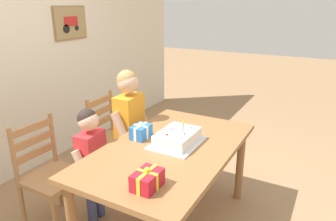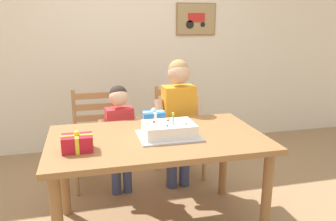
% 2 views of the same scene
% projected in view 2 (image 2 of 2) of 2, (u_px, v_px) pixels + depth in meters
% --- Properties ---
extents(back_wall, '(6.40, 0.11, 2.60)m').
position_uv_depth(back_wall, '(124.00, 43.00, 4.08)').
color(back_wall, silver).
rests_on(back_wall, ground).
extents(dining_table, '(1.55, 0.91, 0.75)m').
position_uv_depth(dining_table, '(157.00, 149.00, 2.46)').
color(dining_table, olive).
rests_on(dining_table, ground).
extents(birthday_cake, '(0.44, 0.34, 0.19)m').
position_uv_depth(birthday_cake, '(169.00, 130.00, 2.42)').
color(birthday_cake, silver).
rests_on(birthday_cake, dining_table).
extents(gift_box_red_large, '(0.20, 0.14, 0.14)m').
position_uv_depth(gift_box_red_large, '(77.00, 143.00, 2.15)').
color(gift_box_red_large, red).
rests_on(gift_box_red_large, dining_table).
extents(gift_box_beside_cake, '(0.18, 0.13, 0.14)m').
position_uv_depth(gift_box_beside_cake, '(154.00, 118.00, 2.70)').
color(gift_box_beside_cake, '#286BB7').
rests_on(gift_box_beside_cake, dining_table).
extents(chair_left, '(0.43, 0.43, 0.92)m').
position_uv_depth(chair_left, '(96.00, 138.00, 3.25)').
color(chair_left, '#A87A4C').
rests_on(chair_left, ground).
extents(chair_right, '(0.44, 0.44, 0.92)m').
position_uv_depth(chair_right, '(178.00, 131.00, 3.44)').
color(chair_right, '#A87A4C').
rests_on(chair_right, ground).
extents(child_older, '(0.45, 0.26, 1.23)m').
position_uv_depth(child_older, '(179.00, 112.00, 3.10)').
color(child_older, '#38426B').
rests_on(child_older, ground).
extents(child_younger, '(0.38, 0.22, 1.02)m').
position_uv_depth(child_younger, '(120.00, 130.00, 3.00)').
color(child_younger, '#38426B').
rests_on(child_younger, ground).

